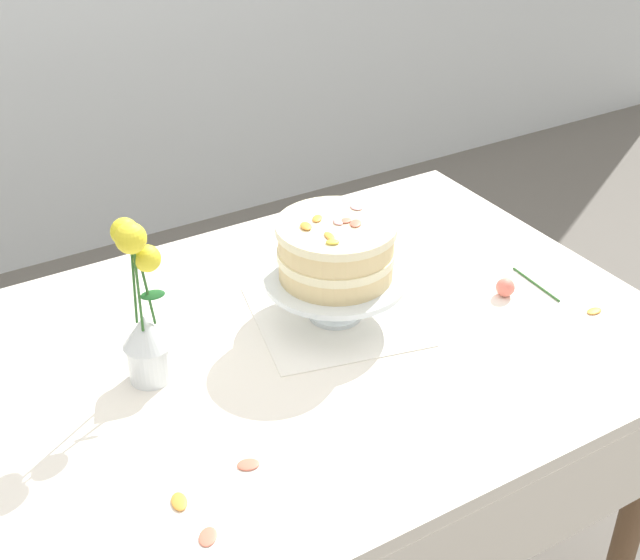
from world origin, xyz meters
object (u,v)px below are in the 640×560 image
(dining_table, at_px, (313,380))
(layer_cake, at_px, (336,249))
(fallen_rose, at_px, (507,287))
(cake_stand, at_px, (336,282))
(flower_vase, at_px, (144,318))

(dining_table, xyz_separation_m, layer_cake, (0.09, 0.06, 0.25))
(dining_table, distance_m, layer_cake, 0.27)
(layer_cake, xyz_separation_m, fallen_rose, (0.36, -0.12, -0.14))
(cake_stand, bearing_deg, flower_vase, 179.36)
(layer_cake, distance_m, flower_vase, 0.40)
(cake_stand, relative_size, layer_cake, 1.22)
(dining_table, height_order, cake_stand, cake_stand)
(cake_stand, distance_m, layer_cake, 0.08)
(flower_vase, height_order, fallen_rose, flower_vase)
(flower_vase, bearing_deg, cake_stand, -0.64)
(layer_cake, bearing_deg, flower_vase, 179.35)
(layer_cake, height_order, flower_vase, flower_vase)
(fallen_rose, bearing_deg, layer_cake, 161.65)
(dining_table, distance_m, fallen_rose, 0.46)
(flower_vase, distance_m, fallen_rose, 0.77)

